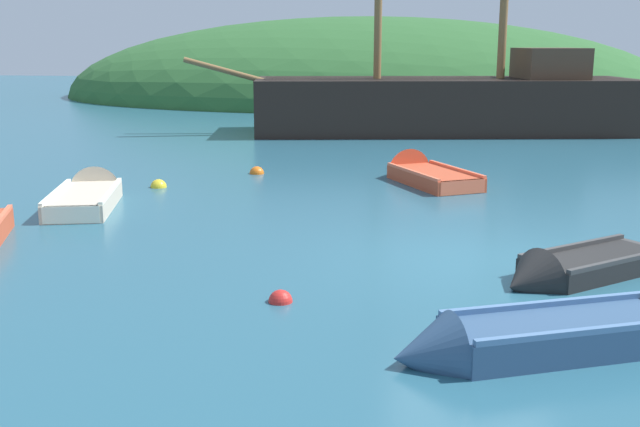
# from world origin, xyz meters

# --- Properties ---
(ground_plane) EXTENTS (120.00, 120.00, 0.00)m
(ground_plane) POSITION_xyz_m (0.00, 0.00, 0.00)
(ground_plane) COLOR #285B70
(shore_hill) EXTENTS (37.20, 24.85, 9.66)m
(shore_hill) POSITION_xyz_m (-5.44, 35.71, 0.00)
(shore_hill) COLOR #2D602D
(shore_hill) RESTS_ON ground
(sailing_ship) EXTENTS (16.65, 6.51, 12.05)m
(sailing_ship) POSITION_xyz_m (-0.38, 17.22, 0.77)
(sailing_ship) COLOR black
(sailing_ship) RESTS_ON ground
(rowboat_far) EXTENTS (2.83, 2.60, 0.92)m
(rowboat_far) POSITION_xyz_m (1.37, -0.63, 0.08)
(rowboat_far) COLOR black
(rowboat_far) RESTS_ON ground
(rowboat_portside) EXTENTS (3.40, 2.17, 0.90)m
(rowboat_portside) POSITION_xyz_m (0.40, -3.54, 0.13)
(rowboat_portside) COLOR #335175
(rowboat_portside) RESTS_ON ground
(rowboat_center) EXTENTS (2.00, 3.50, 1.11)m
(rowboat_center) POSITION_xyz_m (-7.85, 3.10, 0.11)
(rowboat_center) COLOR beige
(rowboat_center) RESTS_ON ground
(rowboat_outer_left) EXTENTS (2.66, 3.38, 1.19)m
(rowboat_outer_left) POSITION_xyz_m (-1.00, 6.89, 0.10)
(rowboat_outer_left) COLOR #C64C2D
(rowboat_outer_left) RESTS_ON ground
(buoy_orange) EXTENTS (0.38, 0.38, 0.38)m
(buoy_orange) POSITION_xyz_m (-5.24, 7.24, 0.00)
(buoy_orange) COLOR orange
(buoy_orange) RESTS_ON ground
(buoy_red) EXTENTS (0.32, 0.32, 0.32)m
(buoy_red) POSITION_xyz_m (-2.59, -2.29, 0.00)
(buoy_red) COLOR red
(buoy_red) RESTS_ON ground
(buoy_yellow) EXTENTS (0.38, 0.38, 0.38)m
(buoy_yellow) POSITION_xyz_m (-7.07, 5.06, 0.00)
(buoy_yellow) COLOR yellow
(buoy_yellow) RESTS_ON ground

